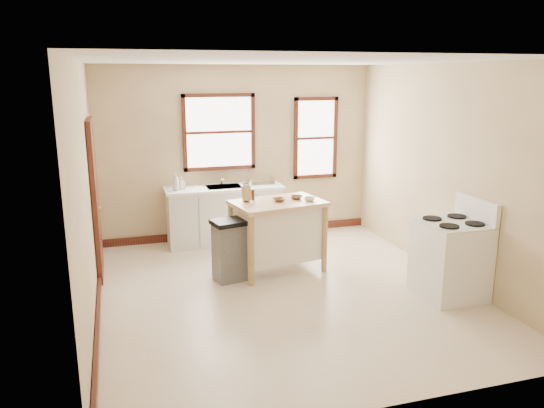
{
  "coord_description": "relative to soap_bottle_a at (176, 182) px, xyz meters",
  "views": [
    {
      "loc": [
        -1.92,
        -5.89,
        2.66
      ],
      "look_at": [
        -0.04,
        0.4,
        1.04
      ],
      "focal_mm": 35.0,
      "sensor_mm": 36.0,
      "label": 1
    }
  ],
  "objects": [
    {
      "name": "wall_left",
      "position": [
        -1.19,
        -2.13,
        0.35
      ],
      "size": [
        0.04,
        5.0,
        2.8
      ],
      "primitive_type": "cube",
      "color": "beige",
      "rests_on": "ground"
    },
    {
      "name": "floor",
      "position": [
        1.06,
        -2.13,
        -1.05
      ],
      "size": [
        5.0,
        5.0,
        0.0
      ],
      "primitive_type": "plane",
      "color": "beige",
      "rests_on": "ground"
    },
    {
      "name": "sink_counter",
      "position": [
        0.76,
        0.07,
        -0.59
      ],
      "size": [
        1.86,
        0.62,
        0.92
      ],
      "primitive_type": null,
      "color": "silver",
      "rests_on": "ground"
    },
    {
      "name": "bowl_c",
      "position": [
        1.62,
        -1.48,
        -0.04
      ],
      "size": [
        0.17,
        0.17,
        0.05
      ],
      "primitive_type": "imported",
      "rotation": [
        0.0,
        0.0,
        -0.12
      ],
      "color": "silver",
      "rests_on": "kitchen_island"
    },
    {
      "name": "bowl_a",
      "position": [
        1.22,
        -1.39,
        -0.04
      ],
      "size": [
        0.21,
        0.21,
        0.04
      ],
      "primitive_type": "imported",
      "rotation": [
        0.0,
        0.0,
        0.19
      ],
      "color": "brown",
      "rests_on": "kitchen_island"
    },
    {
      "name": "dish_rack",
      "position": [
        1.37,
        0.09,
        -0.08
      ],
      "size": [
        0.5,
        0.45,
        0.1
      ],
      "primitive_type": null,
      "rotation": [
        0.0,
        0.0,
        -0.38
      ],
      "color": "silver",
      "rests_on": "sink_counter"
    },
    {
      "name": "pepper_grinder",
      "position": [
        0.9,
        -1.22,
        0.01
      ],
      "size": [
        0.05,
        0.05,
        0.15
      ],
      "primitive_type": "cylinder",
      "rotation": [
        0.0,
        0.0,
        0.28
      ],
      "color": "#3F2011",
      "rests_on": "kitchen_island"
    },
    {
      "name": "baseboard_back",
      "position": [
        1.06,
        0.34,
        -0.99
      ],
      "size": [
        4.5,
        0.04,
        0.12
      ],
      "primitive_type": "cube",
      "color": "#38130F",
      "rests_on": "ground"
    },
    {
      "name": "door_left",
      "position": [
        -1.15,
        -0.83,
        -0.0
      ],
      "size": [
        0.06,
        0.9,
        2.1
      ],
      "primitive_type": "cube",
      "color": "#38130F",
      "rests_on": "ground"
    },
    {
      "name": "trash_bin",
      "position": [
        0.49,
        -1.55,
        -0.64
      ],
      "size": [
        0.49,
        0.43,
        0.82
      ],
      "primitive_type": null,
      "rotation": [
        0.0,
        0.0,
        0.21
      ],
      "color": "slate",
      "rests_on": "ground"
    },
    {
      "name": "soap_bottle_a",
      "position": [
        0.0,
        0.0,
        0.0
      ],
      "size": [
        0.12,
        0.12,
        0.26
      ],
      "primitive_type": "imported",
      "rotation": [
        0.0,
        0.0,
        -0.19
      ],
      "color": "#B2B2B2",
      "rests_on": "sink_counter"
    },
    {
      "name": "window_side",
      "position": [
        2.41,
        0.35,
        0.55
      ],
      "size": [
        0.77,
        0.06,
        1.37
      ],
      "primitive_type": null,
      "color": "#38130F",
      "rests_on": "wall_back"
    },
    {
      "name": "window_main",
      "position": [
        0.76,
        0.35,
        0.7
      ],
      "size": [
        1.17,
        0.06,
        1.22
      ],
      "primitive_type": null,
      "color": "#38130F",
      "rests_on": "wall_back"
    },
    {
      "name": "faucet",
      "position": [
        0.76,
        0.25,
        -0.02
      ],
      "size": [
        0.03,
        0.03,
        0.22
      ],
      "primitive_type": "cylinder",
      "color": "silver",
      "rests_on": "sink_counter"
    },
    {
      "name": "knife_block",
      "position": [
        0.79,
        -1.27,
        0.03
      ],
      "size": [
        0.11,
        0.11,
        0.2
      ],
      "primitive_type": null,
      "rotation": [
        0.0,
        0.0,
        0.15
      ],
      "color": "tan",
      "rests_on": "kitchen_island"
    },
    {
      "name": "gas_stove",
      "position": [
        2.95,
        -2.81,
        -0.44
      ],
      "size": [
        0.76,
        0.77,
        1.21
      ],
      "primitive_type": null,
      "color": "white",
      "rests_on": "ground"
    },
    {
      "name": "soap_bottle_b",
      "position": [
        0.09,
        0.07,
        -0.04
      ],
      "size": [
        0.1,
        0.1,
        0.19
      ],
      "primitive_type": "imported",
      "rotation": [
        0.0,
        0.0,
        0.23
      ],
      "color": "#B2B2B2",
      "rests_on": "sink_counter"
    },
    {
      "name": "baseboard_left",
      "position": [
        -1.16,
        -2.13,
        -0.99
      ],
      "size": [
        0.04,
        5.0,
        0.12
      ],
      "primitive_type": "cube",
      "color": "#38130F",
      "rests_on": "ground"
    },
    {
      "name": "ceiling",
      "position": [
        1.06,
        -2.13,
        1.75
      ],
      "size": [
        5.0,
        5.0,
        0.0
      ],
      "primitive_type": "plane",
      "rotation": [
        3.14,
        0.0,
        0.0
      ],
      "color": "white",
      "rests_on": "ground"
    },
    {
      "name": "kitchen_island",
      "position": [
        1.2,
        -1.39,
        -0.56
      ],
      "size": [
        1.32,
        0.97,
        0.98
      ],
      "primitive_type": null,
      "rotation": [
        0.0,
        0.0,
        0.18
      ],
      "color": "#EBC48A",
      "rests_on": "ground"
    },
    {
      "name": "wall_right",
      "position": [
        3.31,
        -2.13,
        0.35
      ],
      "size": [
        0.04,
        5.0,
        2.8
      ],
      "primitive_type": "cube",
      "color": "beige",
      "rests_on": "ground"
    },
    {
      "name": "wall_back",
      "position": [
        1.06,
        0.37,
        0.35
      ],
      "size": [
        4.5,
        0.04,
        2.8
      ],
      "primitive_type": "cube",
      "color": "beige",
      "rests_on": "ground"
    },
    {
      "name": "bowl_b",
      "position": [
        1.49,
        -1.33,
        -0.04
      ],
      "size": [
        0.24,
        0.24,
        0.04
      ],
      "primitive_type": "imported",
      "rotation": [
        0.0,
        0.0,
        1.02
      ],
      "color": "brown",
      "rests_on": "kitchen_island"
    }
  ]
}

